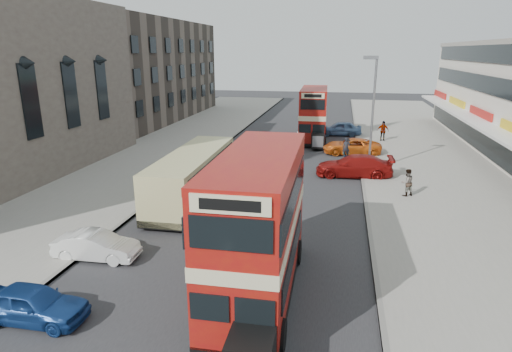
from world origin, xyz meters
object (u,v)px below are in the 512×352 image
Objects in this scene: car_right_c at (340,129)px; cyclist at (346,154)px; pedestrian_near at (407,182)px; bus_second at (314,114)px; bus_main at (258,226)px; pedestrian_far at (383,131)px; car_left_front at (96,246)px; street_lamp at (372,106)px; car_left_near at (33,304)px; car_right_b at (352,146)px; car_right_a at (354,166)px; coach at (193,174)px.

cyclist is at bearing -1.90° from car_right_c.
pedestrian_near is 8.76m from cyclist.
bus_second is at bearing -45.15° from car_right_c.
bus_main is 29.24m from pedestrian_far.
pedestrian_far is (13.79, 27.14, 0.50)m from car_left_front.
street_lamp is 4.90× the size of pedestrian_near.
cyclist is (-1.54, 2.63, -4.13)m from street_lamp.
car_left_near is 0.74× the size of car_right_b.
bus_main reaches higher than bus_second.
bus_second reaches higher than pedestrian_near.
pedestrian_near is at bearing -54.69° from car_left_front.
pedestrian_far is at bearing -23.66° from car_left_near.
cyclist is at bearing -14.36° from car_right_b.
car_left_near is at bearing -20.28° from car_right_c.
pedestrian_near is 16.53m from pedestrian_far.
bus_main reaches higher than cyclist.
cyclist is (0.55, -10.99, -0.07)m from car_right_c.
car_right_a is at bearing -125.58° from street_lamp.
bus_main is 2.54× the size of car_left_near.
pedestrian_near is at bearing 11.53° from coach.
street_lamp is 14.37m from car_right_c.
car_right_c is 19.44m from pedestrian_near.
bus_second is at bearing -149.05° from car_right_b.
street_lamp is at bearing -30.07° from car_left_near.
car_left_front is (-0.34, 4.31, -0.03)m from car_left_near.
street_lamp is 0.92× the size of bus_second.
car_right_c is at bearing -177.54° from car_right_a.
car_left_front is at bearing 7.33° from pedestrian_near.
car_right_b is 2.81m from cyclist.
bus_main reaches higher than car_right_c.
bus_second is 2.49× the size of car_left_front.
bus_main reaches higher than coach.
street_lamp is 2.26× the size of car_left_near.
car_right_a is (10.87, 14.61, 0.17)m from car_left_front.
car_right_a is at bearing -83.75° from pedestrian_near.
car_right_b is 2.57× the size of pedestrian_far.
car_left_front is at bearing -23.00° from car_right_c.
car_left_front is 1.89× the size of pedestrian_far.
pedestrian_far is at bearing -120.08° from pedestrian_near.
bus_second is 2.47× the size of car_left_near.
coach is 2.81× the size of car_left_front.
car_left_near is at bearing -26.31° from car_right_b.
bus_second is 12.65m from car_right_a.
bus_second is at bearing 107.51° from cyclist.
car_right_b is at bearing 2.51° from car_right_c.
street_lamp is 5.13m from cyclist.
car_right_c is 2.58× the size of pedestrian_near.
car_right_b is 8.29m from car_right_c.
coach reaches higher than car_right_b.
pedestrian_far is at bearing 165.19° from car_right_a.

